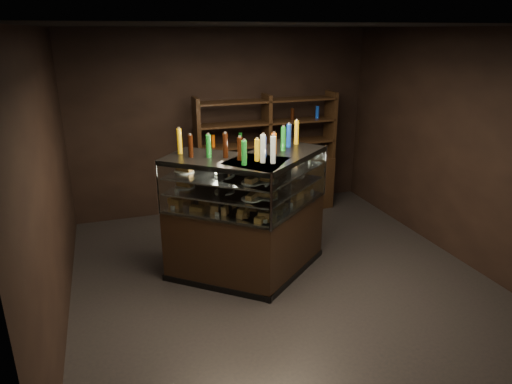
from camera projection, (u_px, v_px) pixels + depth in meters
ground at (277, 273)px, 5.87m from camera, size 5.00×5.00×0.00m
room_shell at (279, 124)px, 5.22m from camera, size 5.02×5.02×3.01m
display_case at (251, 237)px, 5.70m from camera, size 2.21×1.47×1.57m
food_display at (251, 188)px, 5.47m from camera, size 1.79×0.95×0.48m
bottles_top at (250, 145)px, 5.30m from camera, size 1.60×0.80×0.30m
potted_conifer at (298, 206)px, 7.03m from camera, size 0.32×0.32×0.68m
back_shelving at (266, 178)px, 7.67m from camera, size 2.36×0.42×2.00m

